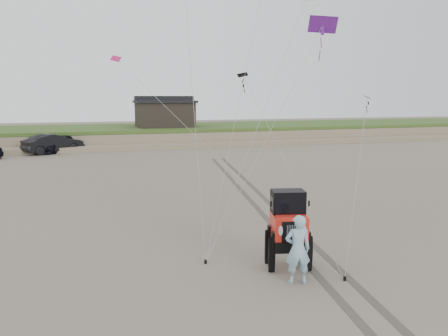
{
  "coord_description": "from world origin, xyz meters",
  "views": [
    {
      "loc": [
        -5.54,
        -11.2,
        5.04
      ],
      "look_at": [
        -1.3,
        3.0,
        2.6
      ],
      "focal_mm": 35.0,
      "sensor_mm": 36.0,
      "label": 1
    }
  ],
  "objects": [
    {
      "name": "man",
      "position": [
        -0.4,
        -0.97,
        0.96
      ],
      "size": [
        0.78,
        0.59,
        1.91
      ],
      "primitive_type": "imported",
      "rotation": [
        0.0,
        0.0,
        2.94
      ],
      "color": "#7EB5C3",
      "rests_on": "ground"
    },
    {
      "name": "jeep",
      "position": [
        -0.19,
        0.09,
        0.92
      ],
      "size": [
        3.17,
        5.31,
        1.85
      ],
      "primitive_type": null,
      "rotation": [
        0.0,
        0.0,
        -0.22
      ],
      "color": "red",
      "rests_on": "ground"
    },
    {
      "name": "truck_b",
      "position": [
        -9.08,
        30.48,
        0.86
      ],
      "size": [
        5.42,
        4.13,
        1.71
      ],
      "primitive_type": "imported",
      "rotation": [
        0.0,
        0.0,
        2.08
      ],
      "color": "black",
      "rests_on": "ground"
    },
    {
      "name": "cabin",
      "position": [
        2.0,
        37.0,
        3.24
      ],
      "size": [
        6.4,
        5.4,
        3.35
      ],
      "color": "black",
      "rests_on": "dune_ridge"
    },
    {
      "name": "stake_main",
      "position": [
        -2.46,
        1.09,
        0.06
      ],
      "size": [
        0.08,
        0.08,
        0.12
      ],
      "primitive_type": "cylinder",
      "color": "black",
      "rests_on": "ground"
    },
    {
      "name": "dune_ridge",
      "position": [
        0.0,
        37.5,
        0.82
      ],
      "size": [
        160.0,
        14.25,
        1.73
      ],
      "color": "#7A6B54",
      "rests_on": "ground"
    },
    {
      "name": "truck_c",
      "position": [
        -8.8,
        31.32,
        0.72
      ],
      "size": [
        4.47,
        5.25,
        1.44
      ],
      "primitive_type": "imported",
      "rotation": [
        0.0,
        0.0,
        -0.6
      ],
      "color": "black",
      "rests_on": "ground"
    },
    {
      "name": "kite_flock",
      "position": [
        3.36,
        8.04,
        8.98
      ],
      "size": [
        10.51,
        6.43,
        8.97
      ],
      "color": "red",
      "rests_on": "ground"
    },
    {
      "name": "tire_tracks",
      "position": [
        2.0,
        8.0,
        0.0
      ],
      "size": [
        5.22,
        29.74,
        0.01
      ],
      "color": "#4C443D",
      "rests_on": "ground"
    },
    {
      "name": "stake_aux",
      "position": [
        0.93,
        -1.23,
        0.06
      ],
      "size": [
        0.08,
        0.08,
        0.12
      ],
      "primitive_type": "cylinder",
      "color": "black",
      "rests_on": "ground"
    },
    {
      "name": "ground",
      "position": [
        0.0,
        0.0,
        0.0
      ],
      "size": [
        160.0,
        160.0,
        0.0
      ],
      "primitive_type": "plane",
      "color": "#6B6054",
      "rests_on": "ground"
    }
  ]
}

